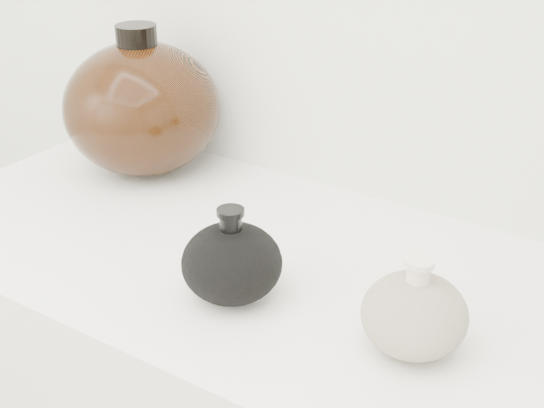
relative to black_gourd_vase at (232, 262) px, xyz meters
The scene contains 3 objects.
black_gourd_vase is the anchor object (origin of this frame).
cream_gourd_vase 0.23m from the black_gourd_vase, ahead, with size 0.14×0.14×0.11m.
left_round_pot 0.42m from the black_gourd_vase, 146.29° to the left, with size 0.27×0.27×0.24m.
Camera 1 is at (0.42, 0.23, 1.41)m, focal length 50.00 mm.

